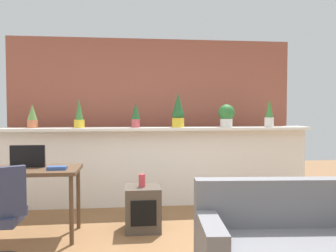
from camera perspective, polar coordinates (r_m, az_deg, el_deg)
The scene contains 15 objects.
divider_wall at distance 5.09m, azimuth -1.99°, elevation -6.78°, with size 4.46×0.16×1.09m, color white.
plant_shelf at distance 4.99m, azimuth -1.97°, elevation -0.44°, with size 4.46×0.39×0.04m, color white.
brick_wall_behind at distance 5.62m, azimuth -2.48°, elevation 1.32°, with size 4.46×0.10×2.50m, color #9E5442.
potted_plant_0 at distance 5.15m, azimuth -21.23°, elevation 1.47°, with size 0.14×0.14×0.33m.
potted_plant_1 at distance 4.99m, azimuth -14.27°, elevation 1.72°, with size 0.14×0.14×0.40m.
potted_plant_2 at distance 4.95m, azimuth -5.28°, elevation 1.81°, with size 0.12×0.12×0.35m.
potted_plant_3 at distance 4.99m, azimuth 1.65°, elevation 2.33°, with size 0.17×0.17×0.49m.
potted_plant_4 at distance 5.19m, azimuth 9.48°, elevation 1.81°, with size 0.24×0.24×0.33m.
potted_plant_5 at distance 5.35m, azimuth 16.15°, elevation 1.92°, with size 0.13×0.13×0.42m.
desk at distance 4.07m, azimuth -22.00°, elevation -7.63°, with size 1.10×0.60×0.75m.
tv_monitor at distance 4.12m, azimuth -21.89°, elevation -4.60°, with size 0.37×0.04×0.24m, color black.
side_cube_shelf at distance 4.13m, azimuth -4.12°, elevation -13.23°, with size 0.40×0.41×0.50m.
vase_on_shelf at distance 4.05m, azimuth -4.27°, elevation -8.84°, with size 0.08×0.08×0.15m, color #CC3D47.
book_on_desk at distance 3.87m, azimuth -17.63°, elevation -6.53°, with size 0.20×0.11×0.04m, color #2D4C8C.
couch at distance 3.05m, azimuth 20.49°, elevation -18.53°, with size 1.61×0.88×0.80m.
Camera 1 is at (-0.39, -3.01, 1.37)m, focal length 37.42 mm.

